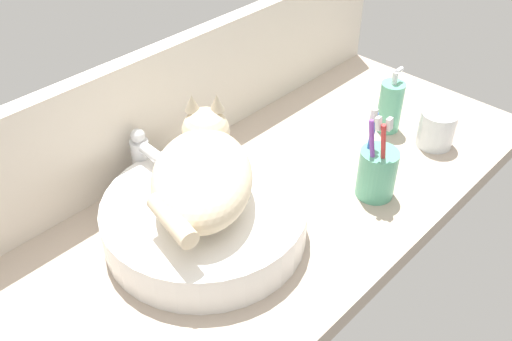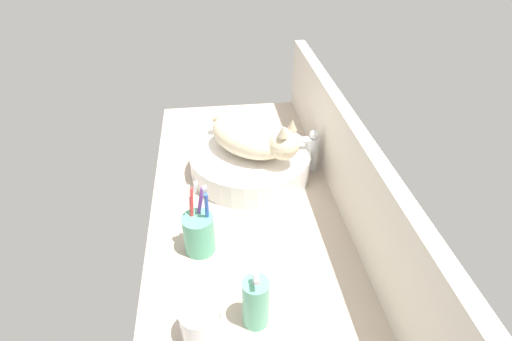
% 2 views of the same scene
% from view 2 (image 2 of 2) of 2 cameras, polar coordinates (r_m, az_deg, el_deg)
% --- Properties ---
extents(ground_plane, '(1.23, 0.54, 0.04)m').
position_cam_2_polar(ground_plane, '(1.12, -0.75, -5.75)').
color(ground_plane, '#B2A08E').
extents(backsplash_panel, '(1.23, 0.04, 0.25)m').
position_cam_2_polar(backsplash_panel, '(1.08, 12.70, 1.27)').
color(backsplash_panel, silver).
rests_on(backsplash_panel, ground_plane).
extents(sink_basin, '(0.36, 0.36, 0.07)m').
position_cam_2_polar(sink_basin, '(1.21, -0.83, 1.33)').
color(sink_basin, white).
rests_on(sink_basin, ground_plane).
extents(cat, '(0.30, 0.30, 0.14)m').
position_cam_2_polar(cat, '(1.15, -0.32, 5.01)').
color(cat, beige).
rests_on(cat, sink_basin).
extents(faucet, '(0.04, 0.12, 0.14)m').
position_cam_2_polar(faucet, '(1.21, 7.59, 3.09)').
color(faucet, silver).
rests_on(faucet, ground_plane).
extents(soap_dispenser, '(0.05, 0.05, 0.15)m').
position_cam_2_polar(soap_dispenser, '(0.82, -0.04, -18.29)').
color(soap_dispenser, '#60B793').
rests_on(soap_dispenser, ground_plane).
extents(toothbrush_cup, '(0.07, 0.07, 0.19)m').
position_cam_2_polar(toothbrush_cup, '(0.96, -8.15, -8.73)').
color(toothbrush_cup, '#5BB28E').
rests_on(toothbrush_cup, ground_plane).
extents(water_glass, '(0.08, 0.08, 0.08)m').
position_cam_2_polar(water_glass, '(0.82, -7.86, -20.98)').
color(water_glass, white).
rests_on(water_glass, ground_plane).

